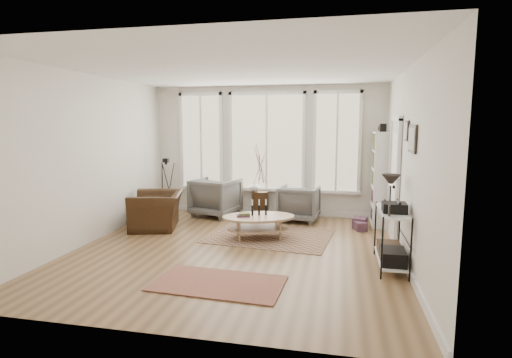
% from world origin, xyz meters
% --- Properties ---
extents(room, '(5.50, 5.54, 2.90)m').
position_xyz_m(room, '(0.02, 0.03, 1.43)').
color(room, olive).
rests_on(room, ground).
extents(bay_window, '(4.14, 0.12, 2.24)m').
position_xyz_m(bay_window, '(0.00, 2.71, 1.61)').
color(bay_window, '#DAB98A').
rests_on(bay_window, ground).
extents(door, '(0.09, 1.06, 2.22)m').
position_xyz_m(door, '(2.57, 1.15, 1.12)').
color(door, silver).
rests_on(door, ground).
extents(bookcase, '(0.31, 0.85, 2.06)m').
position_xyz_m(bookcase, '(2.44, 2.23, 0.96)').
color(bookcase, white).
rests_on(bookcase, ground).
extents(low_shelf, '(0.38, 1.08, 1.30)m').
position_xyz_m(low_shelf, '(2.38, -0.30, 0.51)').
color(low_shelf, white).
rests_on(low_shelf, ground).
extents(wall_art, '(0.04, 0.88, 0.44)m').
position_xyz_m(wall_art, '(2.58, -0.27, 1.88)').
color(wall_art, black).
rests_on(wall_art, ground).
extents(rug_main, '(2.34, 1.86, 0.01)m').
position_xyz_m(rug_main, '(0.40, 0.90, 0.01)').
color(rug_main, brown).
rests_on(rug_main, ground).
extents(rug_runner, '(1.72, 1.02, 0.01)m').
position_xyz_m(rug_runner, '(0.13, -1.43, 0.01)').
color(rug_runner, maroon).
rests_on(rug_runner, ground).
extents(coffee_table, '(1.50, 1.20, 0.60)m').
position_xyz_m(coffee_table, '(0.21, 0.73, 0.32)').
color(coffee_table, tan).
rests_on(coffee_table, ground).
extents(armchair_left, '(1.12, 1.14, 0.85)m').
position_xyz_m(armchair_left, '(-1.08, 2.30, 0.43)').
color(armchair_left, '#64635F').
rests_on(armchair_left, ground).
extents(armchair_right, '(0.89, 0.91, 0.76)m').
position_xyz_m(armchair_right, '(0.80, 2.22, 0.38)').
color(armchair_right, '#64635F').
rests_on(armchair_right, ground).
extents(side_table, '(0.38, 0.38, 1.58)m').
position_xyz_m(side_table, '(-0.10, 2.45, 0.76)').
color(side_table, '#331F10').
rests_on(side_table, ground).
extents(vase, '(0.25, 0.25, 0.22)m').
position_xyz_m(vase, '(-0.23, 2.45, 0.68)').
color(vase, silver).
rests_on(vase, side_table).
extents(accent_chair, '(1.31, 1.22, 0.71)m').
position_xyz_m(accent_chair, '(-1.90, 1.04, 0.35)').
color(accent_chair, '#331F10').
rests_on(accent_chair, ground).
extents(tripod_camera, '(0.45, 0.45, 1.29)m').
position_xyz_m(tripod_camera, '(-2.20, 2.17, 0.59)').
color(tripod_camera, black).
rests_on(tripod_camera, ground).
extents(book_stack_near, '(0.31, 0.36, 0.20)m').
position_xyz_m(book_stack_near, '(2.05, 1.89, 0.10)').
color(book_stack_near, maroon).
rests_on(book_stack_near, ground).
extents(book_stack_far, '(0.27, 0.31, 0.17)m').
position_xyz_m(book_stack_far, '(2.05, 1.67, 0.08)').
color(book_stack_far, maroon).
rests_on(book_stack_far, ground).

